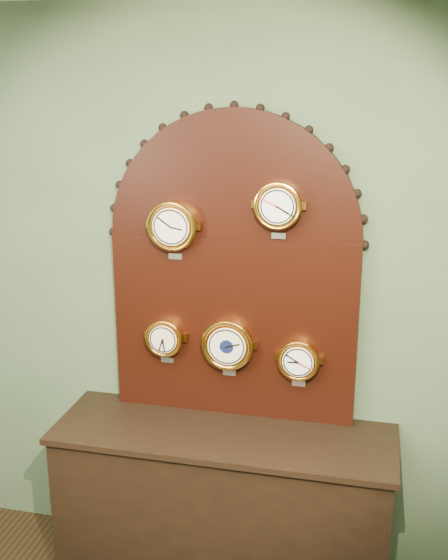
% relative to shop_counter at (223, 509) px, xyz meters
% --- Properties ---
extents(wall_back, '(4.00, 0.00, 4.00)m').
position_rel_shop_counter_xyz_m(wall_back, '(0.00, 0.27, 1.00)').
color(wall_back, '#465D40').
rests_on(wall_back, ground).
extents(shop_counter, '(1.60, 0.50, 0.80)m').
position_rel_shop_counter_xyz_m(shop_counter, '(0.00, 0.00, 0.00)').
color(shop_counter, black).
rests_on(shop_counter, ground_plane).
extents(display_board, '(1.26, 0.06, 1.53)m').
position_rel_shop_counter_xyz_m(display_board, '(0.00, 0.22, 1.23)').
color(display_board, black).
rests_on(display_board, shop_counter).
extents(roman_clock, '(0.24, 0.08, 0.29)m').
position_rel_shop_counter_xyz_m(roman_clock, '(-0.28, 0.15, 1.39)').
color(roman_clock, gold).
rests_on(roman_clock, display_board).
extents(arabic_clock, '(0.22, 0.08, 0.27)m').
position_rel_shop_counter_xyz_m(arabic_clock, '(0.22, 0.15, 1.50)').
color(arabic_clock, gold).
rests_on(arabic_clock, display_board).
extents(hygrometer, '(0.19, 0.08, 0.24)m').
position_rel_shop_counter_xyz_m(hygrometer, '(-0.33, 0.15, 0.82)').
color(hygrometer, gold).
rests_on(hygrometer, display_board).
extents(barometer, '(0.25, 0.08, 0.30)m').
position_rel_shop_counter_xyz_m(barometer, '(-0.01, 0.15, 0.82)').
color(barometer, gold).
rests_on(barometer, display_board).
extents(tide_clock, '(0.20, 0.08, 0.25)m').
position_rel_shop_counter_xyz_m(tide_clock, '(0.33, 0.15, 0.77)').
color(tide_clock, gold).
rests_on(tide_clock, display_board).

